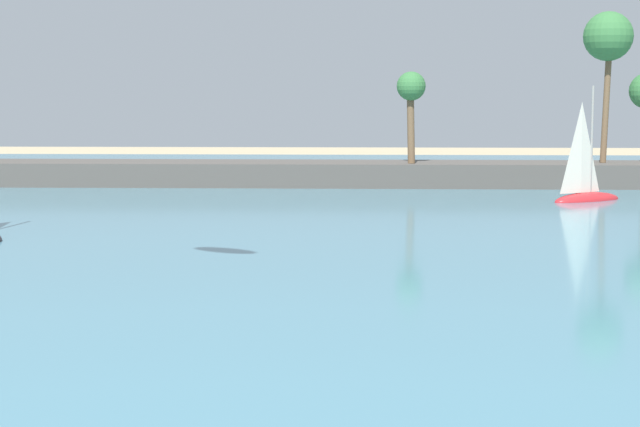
% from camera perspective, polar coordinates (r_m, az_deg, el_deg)
% --- Properties ---
extents(sea, '(220.00, 102.88, 0.06)m').
position_cam_1_polar(sea, '(68.19, -0.59, 0.68)').
color(sea, teal).
rests_on(sea, ground).
extents(palm_headland, '(95.63, 6.00, 12.83)m').
position_cam_1_polar(palm_headland, '(79.31, 1.46, 3.06)').
color(palm_headland, '#514C47').
rests_on(palm_headland, ground).
extents(sailboat_near_shore, '(5.40, 4.36, 7.85)m').
position_cam_1_polar(sailboat_near_shore, '(70.00, 14.05, 1.25)').
color(sailboat_near_shore, red).
rests_on(sailboat_near_shore, sea).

